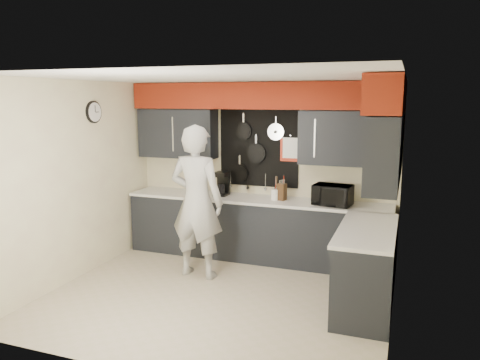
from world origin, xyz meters
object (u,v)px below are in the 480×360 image
at_px(microwave, 333,195).
at_px(coffee_maker, 222,183).
at_px(person, 197,202).
at_px(knife_block, 282,192).
at_px(utensil_crock, 275,194).

bearing_deg(microwave, coffee_maker, -175.90).
bearing_deg(person, microwave, -150.09).
bearing_deg(microwave, knife_block, -176.68).
xyz_separation_m(microwave, person, (-1.64, -0.86, -0.04)).
relative_size(coffee_maker, person, 0.17).
relative_size(microwave, coffee_maker, 1.44).
bearing_deg(utensil_crock, coffee_maker, 175.84).
height_order(knife_block, person, person).
height_order(coffee_maker, person, person).
bearing_deg(coffee_maker, person, -86.97).
height_order(knife_block, coffee_maker, coffee_maker).
xyz_separation_m(microwave, utensil_crock, (-0.83, 0.06, -0.06)).
xyz_separation_m(knife_block, utensil_crock, (-0.10, -0.01, -0.04)).
relative_size(knife_block, coffee_maker, 0.68).
bearing_deg(knife_block, person, -121.14).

